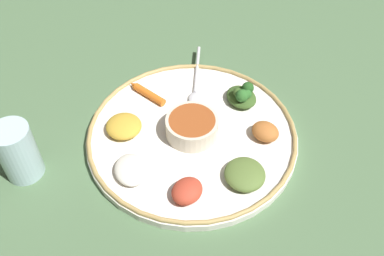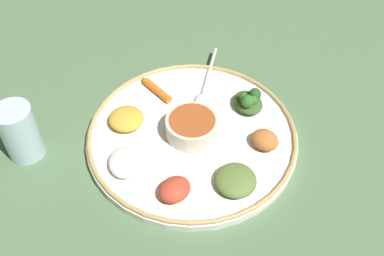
{
  "view_description": "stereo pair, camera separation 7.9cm",
  "coord_description": "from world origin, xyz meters",
  "px_view_note": "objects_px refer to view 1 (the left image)",
  "views": [
    {
      "loc": [
        -0.53,
        -0.03,
        0.62
      ],
      "look_at": [
        0.0,
        0.0,
        0.03
      ],
      "focal_mm": 41.58,
      "sensor_mm": 36.0,
      "label": 1
    },
    {
      "loc": [
        -0.52,
        -0.11,
        0.62
      ],
      "look_at": [
        0.0,
        0.0,
        0.03
      ],
      "focal_mm": 41.58,
      "sensor_mm": 36.0,
      "label": 2
    }
  ],
  "objects_px": {
    "greens_pile": "(242,96)",
    "drinking_glass": "(19,155)",
    "center_bowl": "(192,126)",
    "carrot_near_spoon": "(147,93)",
    "spoon": "(196,84)"
  },
  "relations": [
    {
      "from": "greens_pile",
      "to": "drinking_glass",
      "type": "height_order",
      "value": "drinking_glass"
    },
    {
      "from": "center_bowl",
      "to": "carrot_near_spoon",
      "type": "relative_size",
      "value": 1.19
    },
    {
      "from": "carrot_near_spoon",
      "to": "spoon",
      "type": "bearing_deg",
      "value": -68.74
    },
    {
      "from": "spoon",
      "to": "greens_pile",
      "type": "bearing_deg",
      "value": -115.92
    },
    {
      "from": "greens_pile",
      "to": "center_bowl",
      "type": "bearing_deg",
      "value": 133.57
    },
    {
      "from": "center_bowl",
      "to": "spoon",
      "type": "bearing_deg",
      "value": -0.4
    },
    {
      "from": "greens_pile",
      "to": "carrot_near_spoon",
      "type": "distance_m",
      "value": 0.18
    },
    {
      "from": "greens_pile",
      "to": "carrot_near_spoon",
      "type": "bearing_deg",
      "value": 87.83
    },
    {
      "from": "spoon",
      "to": "carrot_near_spoon",
      "type": "height_order",
      "value": "carrot_near_spoon"
    },
    {
      "from": "greens_pile",
      "to": "drinking_glass",
      "type": "xyz_separation_m",
      "value": [
        -0.18,
        0.37,
        0.01
      ]
    },
    {
      "from": "greens_pile",
      "to": "spoon",
      "type": "bearing_deg",
      "value": 64.08
    },
    {
      "from": "spoon",
      "to": "carrot_near_spoon",
      "type": "distance_m",
      "value": 0.1
    },
    {
      "from": "spoon",
      "to": "drinking_glass",
      "type": "relative_size",
      "value": 1.67
    },
    {
      "from": "center_bowl",
      "to": "drinking_glass",
      "type": "xyz_separation_m",
      "value": [
        -0.09,
        0.28,
        0.01
      ]
    },
    {
      "from": "center_bowl",
      "to": "drinking_glass",
      "type": "distance_m",
      "value": 0.3
    }
  ]
}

